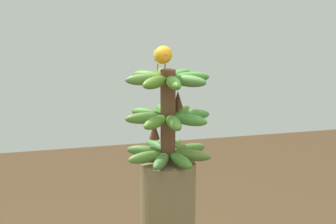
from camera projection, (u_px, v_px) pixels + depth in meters
name	position (u px, v px, depth m)	size (l,w,h in m)	color
banana_bunch	(168.00, 117.00, 1.65)	(0.30, 0.30, 0.32)	brown
perched_bird	(162.00, 56.00, 1.57)	(0.21, 0.06, 0.09)	#C68933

